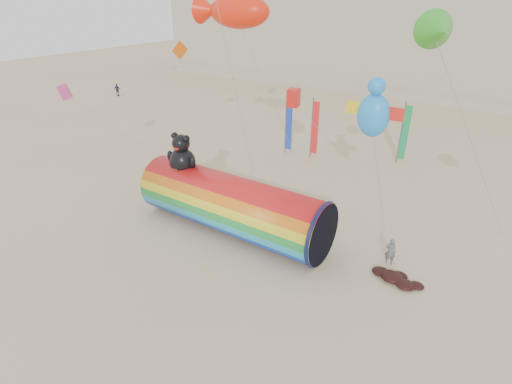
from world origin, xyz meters
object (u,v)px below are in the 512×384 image
Objects in this scene: windsock_assembly at (232,203)px; kite_handler at (390,251)px; fabric_bundle at (396,278)px; hotel_building at (354,12)px.

windsock_assembly is 7.85× the size of kite_handler.
windsock_assembly reaches higher than fabric_bundle.
hotel_building is 5.08× the size of windsock_assembly.
kite_handler is at bearing 12.49° from windsock_assembly.
kite_handler is (8.91, 1.97, -1.06)m from windsock_assembly.
hotel_building is at bearing 115.28° from fabric_bundle.
hotel_building is at bearing 104.18° from windsock_assembly.
windsock_assembly is at bearing -75.82° from hotel_building.
hotel_building is 23.06× the size of fabric_bundle.
hotel_building is 39.87× the size of kite_handler.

